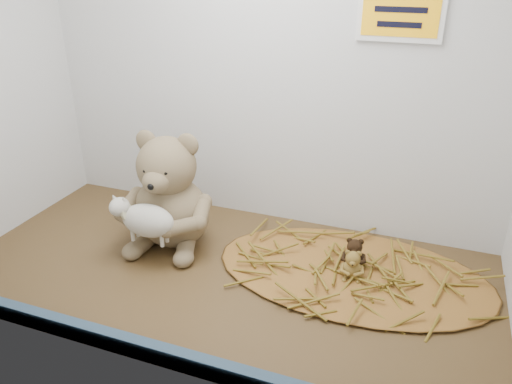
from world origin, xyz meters
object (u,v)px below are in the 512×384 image
(main_teddy, at_px, (170,189))
(toy_lamb, at_px, (148,221))
(mini_teddy_brown, at_px, (354,251))
(mini_teddy_tan, at_px, (352,263))

(main_teddy, height_order, toy_lamb, main_teddy)
(toy_lamb, bearing_deg, mini_teddy_brown, 16.86)
(toy_lamb, height_order, mini_teddy_tan, toy_lamb)
(mini_teddy_tan, xyz_separation_m, mini_teddy_brown, (-0.00, 0.05, 0.00))
(toy_lamb, bearing_deg, mini_teddy_tan, 11.33)
(mini_teddy_tan, bearing_deg, main_teddy, 169.48)
(mini_teddy_brown, bearing_deg, main_teddy, 177.07)
(mini_teddy_tan, distance_m, mini_teddy_brown, 0.05)
(mini_teddy_tan, relative_size, mini_teddy_brown, 0.94)
(main_teddy, relative_size, toy_lamb, 1.73)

